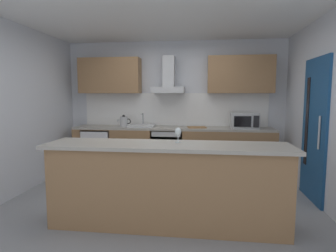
{
  "coord_description": "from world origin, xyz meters",
  "views": [
    {
      "loc": [
        0.6,
        -3.9,
        1.53
      ],
      "look_at": [
        0.06,
        0.38,
        1.05
      ],
      "focal_mm": 30.23,
      "sensor_mm": 36.0,
      "label": 1
    }
  ],
  "objects_px": {
    "oven": "(168,150)",
    "sink": "(142,125)",
    "microwave": "(245,121)",
    "chopping_board": "(197,127)",
    "wine_glass": "(178,132)",
    "refrigerator": "(100,150)",
    "range_hood": "(169,81)",
    "kettle": "(124,122)"
  },
  "relations": [
    {
      "from": "refrigerator",
      "to": "chopping_board",
      "type": "xyz_separation_m",
      "value": [
        1.95,
        -0.02,
        0.49
      ]
    },
    {
      "from": "wine_glass",
      "to": "oven",
      "type": "bearing_deg",
      "value": 100.31
    },
    {
      "from": "sink",
      "to": "kettle",
      "type": "bearing_deg",
      "value": -172.7
    },
    {
      "from": "refrigerator",
      "to": "wine_glass",
      "type": "height_order",
      "value": "wine_glass"
    },
    {
      "from": "range_hood",
      "to": "wine_glass",
      "type": "relative_size",
      "value": 4.05
    },
    {
      "from": "sink",
      "to": "refrigerator",
      "type": "bearing_deg",
      "value": -179.09
    },
    {
      "from": "kettle",
      "to": "range_hood",
      "type": "bearing_deg",
      "value": 10.66
    },
    {
      "from": "kettle",
      "to": "range_hood",
      "type": "xyz_separation_m",
      "value": [
        0.87,
        0.16,
        0.78
      ]
    },
    {
      "from": "oven",
      "to": "kettle",
      "type": "bearing_deg",
      "value": -177.78
    },
    {
      "from": "oven",
      "to": "refrigerator",
      "type": "height_order",
      "value": "oven"
    },
    {
      "from": "microwave",
      "to": "range_hood",
      "type": "height_order",
      "value": "range_hood"
    },
    {
      "from": "kettle",
      "to": "wine_glass",
      "type": "relative_size",
      "value": 1.62
    },
    {
      "from": "microwave",
      "to": "chopping_board",
      "type": "height_order",
      "value": "microwave"
    },
    {
      "from": "microwave",
      "to": "kettle",
      "type": "xyz_separation_m",
      "value": [
        -2.31,
        -0.01,
        -0.04
      ]
    },
    {
      "from": "oven",
      "to": "microwave",
      "type": "relative_size",
      "value": 1.6
    },
    {
      "from": "wine_glass",
      "to": "chopping_board",
      "type": "distance_m",
      "value": 2.15
    },
    {
      "from": "kettle",
      "to": "oven",
      "type": "bearing_deg",
      "value": 2.22
    },
    {
      "from": "microwave",
      "to": "range_hood",
      "type": "relative_size",
      "value": 0.69
    },
    {
      "from": "kettle",
      "to": "range_hood",
      "type": "height_order",
      "value": "range_hood"
    },
    {
      "from": "oven",
      "to": "microwave",
      "type": "height_order",
      "value": "microwave"
    },
    {
      "from": "sink",
      "to": "oven",
      "type": "bearing_deg",
      "value": -1.21
    },
    {
      "from": "range_hood",
      "to": "wine_glass",
      "type": "height_order",
      "value": "range_hood"
    },
    {
      "from": "refrigerator",
      "to": "chopping_board",
      "type": "height_order",
      "value": "chopping_board"
    },
    {
      "from": "refrigerator",
      "to": "kettle",
      "type": "height_order",
      "value": "kettle"
    },
    {
      "from": "sink",
      "to": "chopping_board",
      "type": "xyz_separation_m",
      "value": [
        1.08,
        -0.03,
        -0.02
      ]
    },
    {
      "from": "microwave",
      "to": "wine_glass",
      "type": "distance_m",
      "value": 2.38
    },
    {
      "from": "kettle",
      "to": "wine_glass",
      "type": "height_order",
      "value": "wine_glass"
    },
    {
      "from": "wine_glass",
      "to": "chopping_board",
      "type": "height_order",
      "value": "wine_glass"
    },
    {
      "from": "sink",
      "to": "microwave",
      "type": "bearing_deg",
      "value": -1.13
    },
    {
      "from": "wine_glass",
      "to": "sink",
      "type": "bearing_deg",
      "value": 112.77
    },
    {
      "from": "microwave",
      "to": "sink",
      "type": "distance_m",
      "value": 1.97
    },
    {
      "from": "wine_glass",
      "to": "chopping_board",
      "type": "relative_size",
      "value": 0.52
    },
    {
      "from": "oven",
      "to": "kettle",
      "type": "relative_size",
      "value": 2.77
    },
    {
      "from": "oven",
      "to": "sink",
      "type": "relative_size",
      "value": 1.6
    },
    {
      "from": "refrigerator",
      "to": "microwave",
      "type": "xyz_separation_m",
      "value": [
        2.83,
        -0.03,
        0.62
      ]
    },
    {
      "from": "microwave",
      "to": "kettle",
      "type": "distance_m",
      "value": 2.31
    },
    {
      "from": "microwave",
      "to": "sink",
      "type": "height_order",
      "value": "microwave"
    },
    {
      "from": "kettle",
      "to": "wine_glass",
      "type": "distance_m",
      "value": 2.48
    },
    {
      "from": "oven",
      "to": "refrigerator",
      "type": "bearing_deg",
      "value": -179.89
    },
    {
      "from": "kettle",
      "to": "microwave",
      "type": "bearing_deg",
      "value": 0.14
    },
    {
      "from": "oven",
      "to": "wine_glass",
      "type": "xyz_separation_m",
      "value": [
        0.39,
        -2.16,
        0.64
      ]
    },
    {
      "from": "oven",
      "to": "chopping_board",
      "type": "distance_m",
      "value": 0.72
    }
  ]
}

